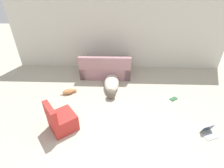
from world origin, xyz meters
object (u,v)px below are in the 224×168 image
Objects in this scene: dog at (112,84)px; cat at (69,91)px; laptop_open at (209,131)px; book_green at (174,99)px; side_chair at (61,120)px; couch at (106,68)px.

cat is (-1.28, -0.33, -0.08)m from dog.
dog is 3.82× the size of laptop_open.
side_chair is at bearing -157.44° from book_green.
dog is 2.05m from side_chair.
book_green is at bearing 147.16° from couch.
side_chair reaches higher than book_green.
book_green is (1.83, -0.52, -0.14)m from dog.
dog is at bearing 121.92° from laptop_open.
cat is (-1.04, -1.14, -0.20)m from couch.
book_green is at bearing 73.82° from dog.
cat is 1.97× the size of book_green.
cat is 3.85m from laptop_open.
cat is 3.11m from book_green.
couch is at bearing 114.02° from laptop_open.
couch reaches higher than laptop_open.
laptop_open is at bearing -129.48° from side_chair.
dog is 1.91× the size of side_chair.
couch reaches higher than book_green.
laptop_open reaches higher than cat.
laptop_open is at bearing -70.07° from book_green.
cat is 0.63× the size of side_chair.
side_chair is at bearing -107.13° from cat.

